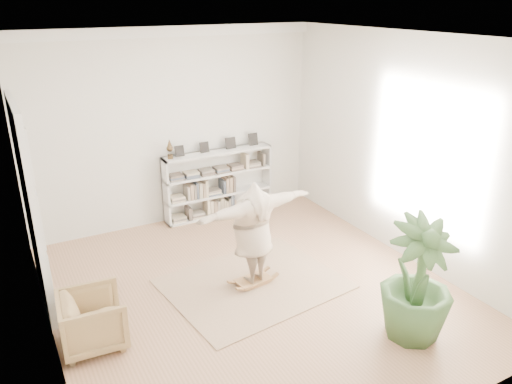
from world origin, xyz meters
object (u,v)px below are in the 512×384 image
person (253,230)px  houseplant (417,280)px  bookshelf (218,184)px  rocker_board (253,280)px  armchair (93,320)px

person → houseplant: (1.21, -2.03, -0.11)m
bookshelf → person: 2.76m
rocker_board → houseplant: 2.47m
rocker_board → armchair: bearing=179.7°
rocker_board → bookshelf: bearing=69.4°
person → bookshelf: bearing=-110.6°
armchair → houseplant: (3.60, -1.75, 0.45)m
armchair → person: bearing=-79.2°
bookshelf → person: bearing=-103.8°
person → houseplant: 2.36m
armchair → person: person is taller
armchair → rocker_board: armchair is taller
rocker_board → person: (-0.00, 0.00, 0.84)m
bookshelf → person: size_ratio=1.14×
rocker_board → houseplant: houseplant is taller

